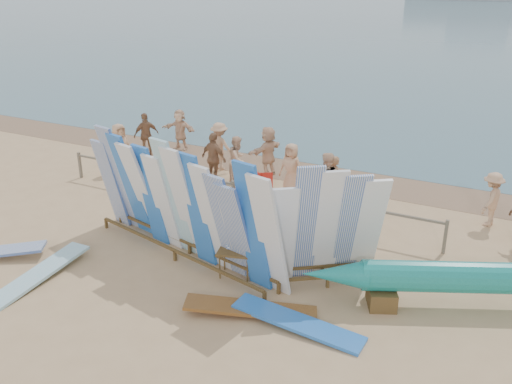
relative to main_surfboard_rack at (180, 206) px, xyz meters
The scene contains 25 objects.
ground 1.41m from the main_surfboard_rack, 157.43° to the left, with size 160.00×160.00×0.00m, color tan.
ocean 128.15m from the main_surfboard_rack, 90.16° to the left, with size 320.00×240.00×0.02m, color #3F6371.
wet_sand_strip 7.48m from the main_surfboard_rack, 92.71° to the left, with size 40.00×2.60×0.01m, color #86654B.
fence 3.25m from the main_surfboard_rack, 96.32° to the left, with size 12.08×0.08×0.90m.
main_surfboard_rack is the anchor object (origin of this frame).
side_surfboard_rack 3.55m from the main_surfboard_rack, ahead, with size 2.47×2.05×2.90m.
outrigger_canoe 6.81m from the main_surfboard_rack, ahead, with size 6.93×3.63×1.04m.
vendor_table 1.90m from the main_surfboard_rack, ahead, with size 0.90×0.73×1.04m.
flat_board_c 3.24m from the main_surfboard_rack, 27.69° to the right, with size 0.56×2.70×0.07m, color brown.
flat_board_d 4.11m from the main_surfboard_rack, 20.56° to the right, with size 0.56×2.70×0.07m, color blue.
flat_board_a 3.56m from the main_surfboard_rack, 134.65° to the right, with size 0.56×2.70×0.07m, color #86C3D6.
beach_chair_left 4.13m from the main_surfboard_rack, 94.46° to the left, with size 0.82×0.83×0.93m.
beach_chair_right 4.40m from the main_surfboard_rack, 88.04° to the left, with size 0.71×0.71×0.81m.
stroller 4.39m from the main_surfboard_rack, 60.54° to the left, with size 0.79×0.98×1.18m.
beachgoer_4 5.22m from the main_surfboard_rack, 112.69° to the left, with size 1.01×0.44×1.72m, color #8C6042.
beachgoer_extra_1 8.51m from the main_surfboard_rack, 133.50° to the left, with size 0.98×0.42×1.68m, color #8C6042.
beachgoer_3 6.63m from the main_surfboard_rack, 112.81° to the left, with size 1.10×0.46×1.71m, color tan.
beachgoer_0 7.04m from the main_surfboard_rack, 142.10° to the left, with size 0.84×0.40×1.72m, color tan.
beachgoer_7 5.29m from the main_surfboard_rack, 65.45° to the left, with size 0.57×0.31×1.56m, color #8C6042.
beachgoer_5 6.35m from the main_surfboard_rack, 96.84° to the left, with size 1.61×0.52×1.74m, color beige.
beachgoer_8 4.80m from the main_surfboard_rack, 64.30° to the left, with size 0.86×0.41×1.78m, color beige.
beachgoer_9 8.46m from the main_surfboard_rack, 40.10° to the left, with size 0.99×0.41×1.53m, color tan.
beachgoer_6 5.27m from the main_surfboard_rack, 83.59° to the left, with size 0.79×0.38×1.61m, color tan.
beachgoer_2 5.47m from the main_surfboard_rack, 104.66° to the left, with size 0.76×0.37×1.57m, color beige.
beachgoer_11 9.12m from the main_surfboard_rack, 124.89° to the left, with size 1.50×0.48×1.61m, color beige.
Camera 1 is at (7.34, -9.79, 6.37)m, focal length 38.00 mm.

